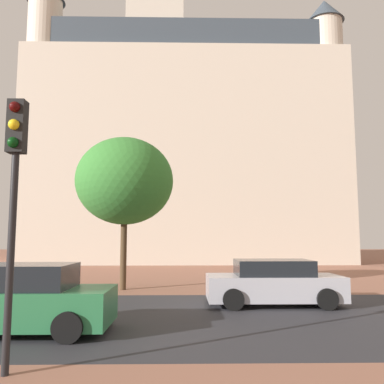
{
  "coord_description": "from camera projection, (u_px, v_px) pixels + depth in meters",
  "views": [
    {
      "loc": [
        0.15,
        -1.22,
        2.16
      ],
      "look_at": [
        0.41,
        12.17,
        3.67
      ],
      "focal_mm": 37.48,
      "sensor_mm": 36.0,
      "label": 1
    }
  ],
  "objects": [
    {
      "name": "street_asphalt_strip",
      "position": [
        178.0,
        317.0,
        10.88
      ],
      "size": [
        120.0,
        8.14,
        0.0
      ],
      "primitive_type": "cube",
      "color": "#2D2D33",
      "rests_on": "ground_plane"
    },
    {
      "name": "car_green",
      "position": [
        19.0,
        300.0,
        9.12
      ],
      "size": [
        4.21,
        2.05,
        1.54
      ],
      "color": "#287042",
      "rests_on": "ground_plane"
    },
    {
      "name": "landmark_building",
      "position": [
        181.0,
        140.0,
        36.53
      ],
      "size": [
        27.17,
        10.24,
        34.12
      ],
      "color": "beige",
      "rests_on": "ground_plane"
    },
    {
      "name": "tree_curb_far",
      "position": [
        125.0,
        181.0,
        17.01
      ],
      "size": [
        4.11,
        4.11,
        6.38
      ],
      "color": "#4C3823",
      "rests_on": "ground_plane"
    },
    {
      "name": "traffic_light_pole",
      "position": [
        14.0,
        178.0,
        6.59
      ],
      "size": [
        0.28,
        0.34,
        4.45
      ],
      "color": "black",
      "rests_on": "ground_plane"
    },
    {
      "name": "car_silver",
      "position": [
        273.0,
        283.0,
        12.8
      ],
      "size": [
        4.23,
        2.02,
        1.43
      ],
      "color": "#B2B2BC",
      "rests_on": "ground_plane"
    },
    {
      "name": "ground_plane",
      "position": [
        178.0,
        317.0,
        10.9
      ],
      "size": [
        120.0,
        120.0,
        0.0
      ],
      "primitive_type": "plane",
      "color": "#93604C"
    }
  ]
}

